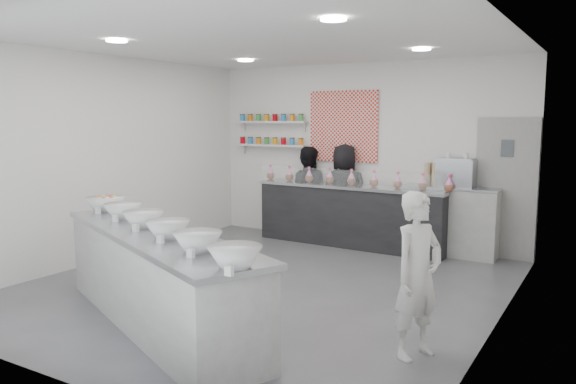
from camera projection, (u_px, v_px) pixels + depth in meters
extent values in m
plane|color=#515156|center=(266.00, 286.00, 7.05)|extent=(6.00, 6.00, 0.00)
plane|color=white|center=(265.00, 41.00, 6.65)|extent=(6.00, 6.00, 0.00)
plane|color=white|center=(363.00, 153.00, 9.41)|extent=(5.50, 0.00, 5.50)
plane|color=white|center=(108.00, 158.00, 8.24)|extent=(0.00, 6.00, 6.00)
plane|color=white|center=(502.00, 179.00, 5.46)|extent=(0.00, 6.00, 6.00)
cube|color=gray|center=(506.00, 189.00, 8.28)|extent=(0.88, 0.04, 2.10)
cube|color=red|center=(343.00, 126.00, 9.50)|extent=(1.25, 0.03, 1.20)
cube|color=silver|center=(271.00, 145.00, 10.20)|extent=(1.45, 0.22, 0.04)
cube|color=silver|center=(271.00, 122.00, 10.14)|extent=(1.45, 0.22, 0.04)
cylinder|color=white|center=(117.00, 41.00, 6.51)|extent=(0.24, 0.24, 0.02)
cylinder|color=white|center=(333.00, 19.00, 5.10)|extent=(0.24, 0.24, 0.02)
cylinder|color=white|center=(245.00, 60.00, 8.73)|extent=(0.24, 0.24, 0.02)
cylinder|color=white|center=(421.00, 49.00, 7.31)|extent=(0.24, 0.24, 0.02)
cube|color=#9B9B97|center=(157.00, 279.00, 5.67)|extent=(3.52, 2.18, 0.96)
cube|color=black|center=(351.00, 215.00, 9.21)|extent=(3.26, 0.71, 1.00)
cube|color=white|center=(343.00, 178.00, 8.89)|extent=(3.20, 0.13, 0.27)
cube|color=#9B9B97|center=(450.00, 221.00, 8.56)|extent=(1.43, 0.45, 1.06)
cube|color=#93969E|center=(457.00, 173.00, 8.43)|extent=(0.54, 0.37, 0.41)
imported|color=silver|center=(418.00, 275.00, 4.88)|extent=(0.53, 0.63, 1.47)
imported|color=black|center=(307.00, 192.00, 9.87)|extent=(0.95, 0.85, 1.60)
imported|color=black|center=(344.00, 193.00, 9.50)|extent=(0.94, 0.77, 1.66)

